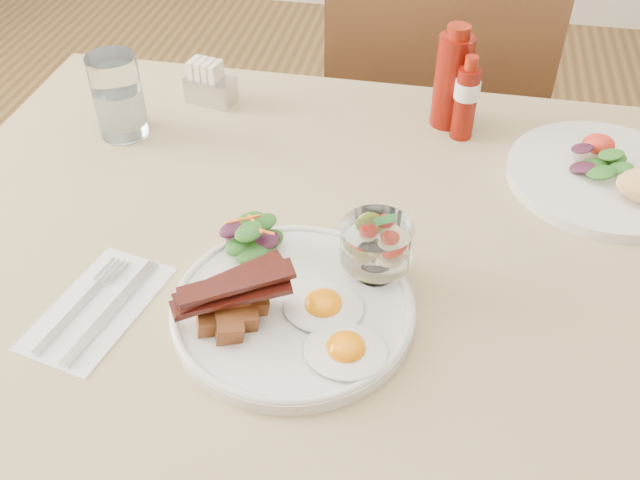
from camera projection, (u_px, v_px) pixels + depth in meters
The scene contains 13 objects.
table at pixel (403, 307), 0.95m from camera, with size 1.33×0.88×0.75m.
chair_far at pixel (431, 131), 1.53m from camera, with size 0.42×0.42×0.93m.
main_plate at pixel (293, 309), 0.82m from camera, with size 0.28×0.28×0.02m, color silver.
fried_eggs at pixel (334, 327), 0.78m from camera, with size 0.15×0.17×0.03m.
bacon_potato_pile at pixel (232, 302), 0.78m from camera, with size 0.13×0.10×0.06m.
side_salad at pixel (252, 238), 0.87m from camera, with size 0.08×0.07×0.04m.
fruit_cup at pixel (377, 244), 0.82m from camera, with size 0.08×0.08×0.09m.
second_plate at pixel (619, 178), 0.99m from camera, with size 0.28×0.27×0.07m.
ketchup_bottle at pixel (452, 79), 1.08m from camera, with size 0.07×0.07×0.16m.
hot_sauce_bottle at pixel (466, 99), 1.06m from camera, with size 0.04×0.04×0.13m.
sugar_caddy at pixel (209, 85), 1.17m from camera, with size 0.09×0.06×0.07m.
water_glass at pixel (119, 101), 1.08m from camera, with size 0.07×0.07×0.13m.
napkin_cutlery at pixel (98, 308), 0.83m from camera, with size 0.14×0.20×0.01m.
Camera 1 is at (0.02, -0.67, 1.36)m, focal length 40.00 mm.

